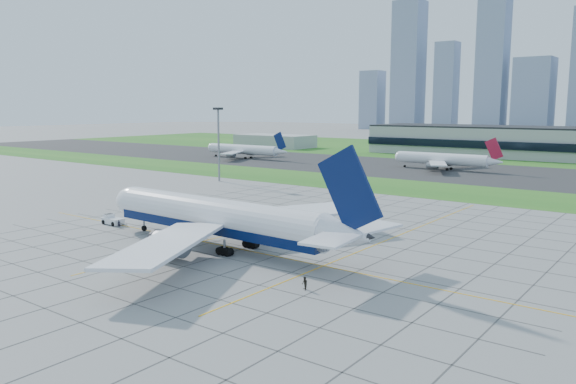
% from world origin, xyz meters
% --- Properties ---
extents(ground, '(1400.00, 1400.00, 0.00)m').
position_xyz_m(ground, '(0.00, 0.00, 0.00)').
color(ground, gray).
rests_on(ground, ground).
extents(grass_median, '(700.00, 35.00, 0.04)m').
position_xyz_m(grass_median, '(0.00, 90.00, 0.02)').
color(grass_median, '#20621C').
rests_on(grass_median, ground).
extents(asphalt_taxiway, '(700.00, 75.00, 0.04)m').
position_xyz_m(asphalt_taxiway, '(0.00, 145.00, 0.03)').
color(asphalt_taxiway, '#383838').
rests_on(asphalt_taxiway, ground).
extents(grass_far, '(700.00, 145.00, 0.04)m').
position_xyz_m(grass_far, '(0.00, 255.00, 0.02)').
color(grass_far, '#20621C').
rests_on(grass_far, ground).
extents(apron_markings, '(120.00, 130.00, 0.03)m').
position_xyz_m(apron_markings, '(0.43, 11.09, 0.02)').
color(apron_markings, '#474744').
rests_on(apron_markings, ground).
extents(service_block, '(50.00, 25.00, 8.00)m').
position_xyz_m(service_block, '(-160.00, 210.00, 4.00)').
color(service_block, '#B7B7B2').
rests_on(service_block, ground).
extents(light_mast, '(2.50, 2.50, 25.60)m').
position_xyz_m(light_mast, '(-70.00, 65.00, 16.18)').
color(light_mast, gray).
rests_on(light_mast, ground).
extents(airliner, '(64.07, 64.90, 20.16)m').
position_xyz_m(airliner, '(-4.35, -3.24, 5.51)').
color(airliner, white).
rests_on(airliner, ground).
extents(pushback_tug, '(7.90, 2.89, 2.19)m').
position_xyz_m(pushback_tug, '(-37.67, -2.54, 0.97)').
color(pushback_tug, white).
rests_on(pushback_tug, ground).
extents(crew_near, '(0.73, 0.72, 1.70)m').
position_xyz_m(crew_near, '(-33.41, -3.89, 0.85)').
color(crew_near, black).
rests_on(crew_near, ground).
extents(crew_far, '(1.18, 1.13, 1.91)m').
position_xyz_m(crew_far, '(22.59, -13.76, 0.96)').
color(crew_far, black).
rests_on(crew_far, ground).
extents(distant_jet_0, '(49.07, 42.66, 14.08)m').
position_xyz_m(distant_jet_0, '(-122.34, 137.13, 4.49)').
color(distant_jet_0, white).
rests_on(distant_jet_0, ground).
extents(distant_jet_1, '(43.38, 42.66, 14.08)m').
position_xyz_m(distant_jet_1, '(-21.00, 147.04, 4.49)').
color(distant_jet_1, white).
rests_on(distant_jet_1, ground).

